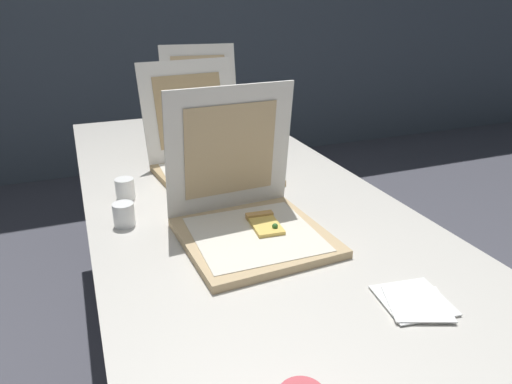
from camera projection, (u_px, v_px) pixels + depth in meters
name	position (u px, v px, depth m)	size (l,w,h in m)	color
table	(232.00, 203.00, 1.58)	(0.94, 2.24, 0.72)	beige
pizza_box_front	(249.00, 216.00, 1.26)	(0.39, 0.39, 0.39)	tan
pizza_box_middle	(209.00, 160.00, 1.69)	(0.42, 0.49, 0.38)	tan
pizza_box_back	(206.00, 120.00, 2.21)	(0.42, 0.49, 0.38)	tan
cup_white_mid	(125.00, 189.00, 1.49)	(0.06, 0.06, 0.07)	white
cup_white_near_center	(124.00, 214.00, 1.32)	(0.06, 0.06, 0.07)	white
napkin_pile	(414.00, 301.00, 0.99)	(0.16, 0.18, 0.01)	white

